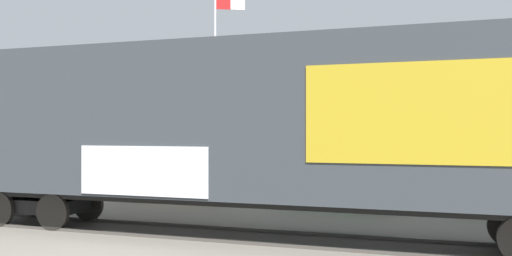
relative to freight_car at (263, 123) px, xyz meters
The scene contains 7 objects.
ground_plane 2.94m from the freight_car, ahead, with size 260.00×260.00×0.00m, color slate.
track 2.64m from the freight_car, ahead, with size 60.02×4.32×0.08m.
freight_car is the anchor object (origin of this frame).
flagpole 13.99m from the freight_car, 113.92° to the left, with size 1.46×0.71×9.63m.
hillside 79.35m from the freight_car, 89.12° to the left, with size 132.60×34.31×17.60m.
parked_car_tan 7.25m from the freight_car, 128.94° to the left, with size 4.48×1.90×1.77m.
parked_car_green 5.80m from the freight_car, 78.40° to the left, with size 4.25×2.35×1.75m.
Camera 1 is at (1.82, -11.43, 2.52)m, focal length 35.67 mm.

